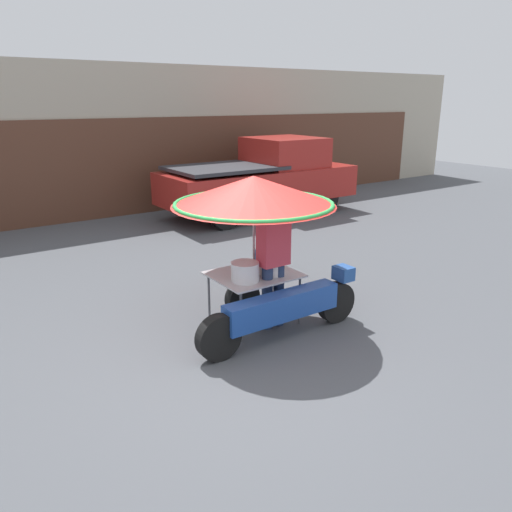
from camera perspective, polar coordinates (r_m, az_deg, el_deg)
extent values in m
plane|color=#4C4F54|center=(5.83, -1.20, -11.26)|extent=(36.00, 36.00, 0.00)
cube|color=#B2A893|center=(13.40, -23.04, 11.95)|extent=(28.00, 2.00, 3.65)
cube|color=#563323|center=(12.46, -21.65, 8.82)|extent=(23.80, 0.06, 2.37)
cylinder|color=black|center=(6.63, 9.13, -5.23)|extent=(0.54, 0.14, 0.54)
cylinder|color=black|center=(5.64, -4.29, -9.28)|extent=(0.54, 0.14, 0.54)
cube|color=#1E479E|center=(6.02, 3.02, -5.75)|extent=(1.57, 0.24, 0.32)
cube|color=#234C93|center=(6.56, 9.95, -1.95)|extent=(0.20, 0.24, 0.18)
cylinder|color=black|center=(6.75, -1.56, -4.80)|extent=(0.48, 0.14, 0.48)
cylinder|color=#515156|center=(6.48, 4.99, -5.07)|extent=(0.03, 0.03, 0.65)
cylinder|color=#515156|center=(7.05, 0.99, -3.11)|extent=(0.03, 0.03, 0.65)
cylinder|color=#515156|center=(5.99, -1.72, -6.97)|extent=(0.03, 0.03, 0.65)
cylinder|color=#515156|center=(6.60, -5.39, -4.66)|extent=(0.03, 0.03, 0.65)
cube|color=#B2B2B7|center=(6.39, -0.26, -2.11)|extent=(1.06, 0.91, 0.02)
cylinder|color=#B2B2B7|center=(6.25, -0.26, 1.82)|extent=(0.03, 0.03, 0.89)
cone|color=red|center=(6.11, -0.27, 7.48)|extent=(2.03, 2.03, 0.36)
torus|color=green|center=(6.14, -0.27, 6.01)|extent=(1.98, 1.98, 0.05)
cylinder|color=silver|center=(6.10, -1.26, -1.81)|extent=(0.35, 0.35, 0.24)
cylinder|color=silver|center=(6.35, 1.82, -1.19)|extent=(0.33, 0.33, 0.20)
cylinder|color=#1E6BB2|center=(6.71, 0.59, -0.19)|extent=(0.21, 0.21, 0.19)
cylinder|color=navy|center=(6.31, 1.29, -4.74)|extent=(0.14, 0.14, 0.84)
cylinder|color=navy|center=(6.41, 2.60, -4.39)|extent=(0.14, 0.14, 0.84)
cube|color=#C13847|center=(6.12, 2.02, 1.79)|extent=(0.38, 0.22, 0.63)
sphere|color=tan|center=(6.02, 2.06, 5.70)|extent=(0.23, 0.23, 0.23)
cylinder|color=black|center=(12.97, 7.83, 6.60)|extent=(0.78, 0.24, 0.78)
cylinder|color=black|center=(14.18, 3.40, 7.66)|extent=(0.78, 0.24, 0.78)
cylinder|color=black|center=(11.21, -3.52, 5.02)|extent=(0.78, 0.24, 0.78)
cylinder|color=black|center=(12.60, -7.38, 6.30)|extent=(0.78, 0.24, 0.78)
cube|color=#A3231E|center=(12.60, 0.34, 8.21)|extent=(4.95, 1.90, 0.77)
cube|color=#A3231E|center=(12.97, 3.27, 11.78)|extent=(1.68, 1.75, 0.73)
cube|color=#2D2D33|center=(12.00, -3.59, 10.04)|extent=(2.57, 1.83, 0.08)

